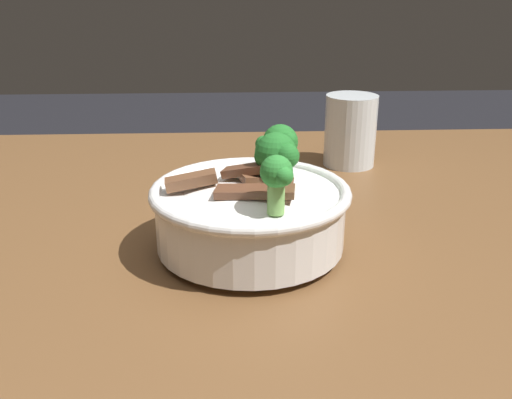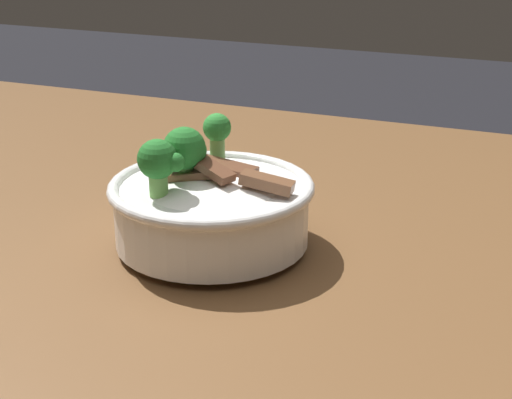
# 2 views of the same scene
# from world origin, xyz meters

# --- Properties ---
(dining_table) EXTENTS (1.52, 1.04, 0.78)m
(dining_table) POSITION_xyz_m (0.00, 0.00, 0.67)
(dining_table) COLOR brown
(dining_table) RESTS_ON ground
(rice_bowl) EXTENTS (0.21, 0.21, 0.13)m
(rice_bowl) POSITION_xyz_m (0.02, -0.02, 0.83)
(rice_bowl) COLOR white
(rice_bowl) RESTS_ON dining_table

